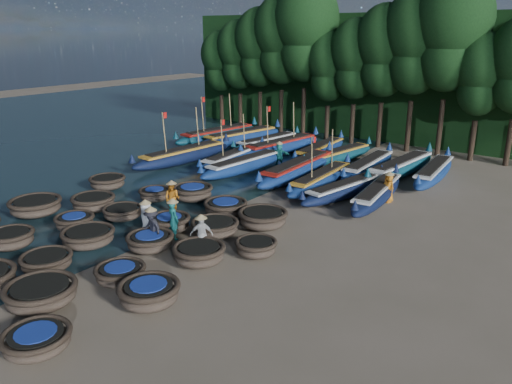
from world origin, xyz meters
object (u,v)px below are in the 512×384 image
Objects in this scene: coracle_11 at (75,222)px; coracle_17 at (169,223)px; coracle_4 at (37,340)px; fisherman_5 at (279,153)px; long_boat_7 at (345,189)px; long_boat_9 at (218,134)px; long_boat_11 at (267,142)px; long_boat_16 at (401,167)px; coracle_7 at (47,261)px; coracle_18 at (215,227)px; coracle_6 at (11,238)px; coracle_20 at (107,182)px; long_boat_12 at (281,146)px; coracle_19 at (256,247)px; coracle_15 at (93,202)px; coracle_8 at (120,273)px; fisherman_3 at (152,227)px; long_boat_6 at (321,179)px; long_boat_13 at (320,150)px; long_boat_2 at (184,155)px; long_boat_8 at (377,194)px; coracle_24 at (263,218)px; long_boat_5 at (298,169)px; long_boat_4 at (245,164)px; long_boat_3 at (234,158)px; coracle_9 at (149,293)px; fisherman_2 at (172,198)px; fisherman_1 at (173,218)px; coracle_10 at (35,206)px; fisherman_4 at (201,233)px; fisherman_0 at (146,220)px; coracle_3 at (41,293)px; coracle_14 at (199,253)px; coracle_21 at (155,194)px; long_boat_10 at (241,137)px; coracle_16 at (123,212)px; coracle_12 at (88,237)px; long_boat_15 at (368,166)px; fisherman_6 at (389,187)px; coracle_22 at (193,192)px; coracle_13 at (150,241)px.

coracle_11 is 4.38m from coracle_17.
coracle_4 is 21.91m from fisherman_5.
long_boat_9 is (-14.91, 6.50, 0.12)m from long_boat_7.
long_boat_16 is at bearing 0.90° from long_boat_11.
coracle_7 is 7.00m from coracle_18.
coracle_20 is (-3.51, 7.49, -0.00)m from coracle_6.
coracle_17 is at bearing -66.95° from long_boat_12.
coracle_15 is at bearing -175.55° from coracle_19.
coracle_8 is 17.65m from fisherman_5.
coracle_11 is at bearing 161.42° from coracle_8.
long_boat_7 is 11.20m from fisherman_3.
long_boat_6 reaches higher than long_boat_13.
long_boat_2 is 13.93m from long_boat_8.
long_boat_8 is 12.13m from fisherman_3.
fisherman_3 is (8.75, -10.52, 0.30)m from long_boat_2.
long_boat_5 is (-3.06, 7.73, 0.14)m from coracle_24.
coracle_6 is at bearing -109.38° from long_boat_7.
fisherman_3 is at bearing -62.36° from long_boat_11.
long_boat_4 is at bearing 178.24° from long_boat_6.
coracle_9 is at bearing -65.06° from long_boat_3.
fisherman_2 is at bearing -5.68° from coracle_20.
long_boat_9 is at bearing -175.95° from long_boat_12.
long_boat_8 is 17.77m from long_boat_9.
coracle_11 is at bearing 40.32° from fisherman_1.
long_boat_8 is 3.88× the size of fisherman_1.
fisherman_4 is at bearing 10.60° from coracle_10.
fisherman_0 is at bearing 45.59° from coracle_6.
coracle_15 is 1.35× the size of fisherman_2.
coracle_3 is at bearing 116.23° from fisherman_0.
coracle_14 is 1.34× the size of coracle_19.
fisherman_4 is (6.47, -3.24, 0.47)m from coracle_21.
long_boat_8 reaches higher than coracle_9.
long_boat_10 is at bearing 130.65° from coracle_19.
coracle_14 is 6.39m from coracle_16.
long_boat_11 reaches higher than coracle_20.
long_boat_11 reaches higher than coracle_10.
coracle_14 is at bearing -29.72° from coracle_21.
fisherman_5 is at bearing 94.04° from coracle_12.
coracle_9 is at bearing -90.14° from long_boat_15.
fisherman_2 is 11.29m from fisherman_6.
long_boat_16 is (8.62, 12.46, 0.19)m from coracle_21.
coracle_6 is at bearing 156.97° from coracle_4.
coracle_22 is 7.29m from long_boat_5.
fisherman_1 is at bearing 71.88° from coracle_7.
long_boat_4 is (-6.73, 11.30, 0.09)m from coracle_14.
fisherman_5 is (-4.62, 11.65, 0.41)m from coracle_18.
coracle_13 reaches higher than coracle_16.
fisherman_0 is at bearing 116.49° from coracle_4.
fisherman_5 is (-0.49, 8.81, 0.34)m from coracle_22.
long_boat_13 is at bearing 9.59° from long_boat_9.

